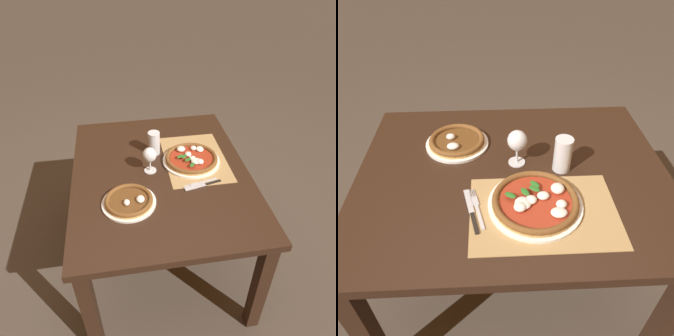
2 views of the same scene
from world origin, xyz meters
The scene contains 9 objects.
ground_plane centered at (0.00, 0.00, 0.00)m, with size 24.00×24.00×0.00m, color #473D33.
dining_table centered at (0.00, 0.00, 0.64)m, with size 1.25×1.00×0.74m.
paper_placemat centered at (0.09, -0.22, 0.74)m, with size 0.52×0.36×0.00m, color #A88451.
pizza_near centered at (0.07, -0.20, 0.76)m, with size 0.34×0.34×0.05m.
pizza_far centered at (-0.24, 0.20, 0.76)m, with size 0.28×0.28×0.05m.
wine_glass centered at (0.02, 0.06, 0.85)m, with size 0.08×0.08×0.16m.
pint_glass centered at (0.20, 0.01, 0.81)m, with size 0.07×0.07×0.15m.
fork centered at (-0.14, -0.20, 0.75)m, with size 0.06×0.20×0.00m.
knife centered at (-0.16, -0.21, 0.75)m, with size 0.06×0.21×0.01m.
Camera 2 is at (-0.08, -1.00, 1.60)m, focal length 35.00 mm.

